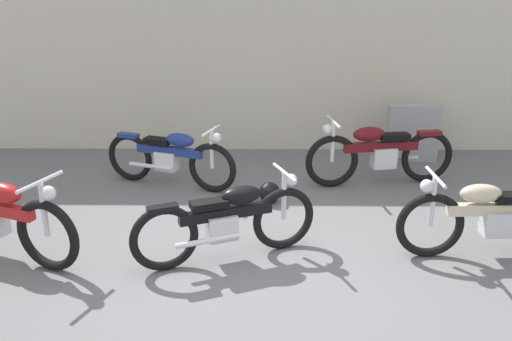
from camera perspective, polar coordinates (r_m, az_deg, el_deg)
The scene contains 8 objects.
ground_plane at distance 5.71m, azimuth -0.14°, elevation -10.15°, with size 40.00×40.00×0.00m, color slate.
building_wall at distance 9.11m, azimuth 0.17°, elevation 12.53°, with size 18.00×0.30×3.35m, color beige.
stone_marker at distance 9.00m, azimuth 15.53°, elevation 3.67°, with size 0.77×0.20×0.88m, color #9E9EA3.
helmet at distance 7.21m, azimuth 1.37°, elevation -2.23°, with size 0.27×0.27×0.27m, color black.
motorcycle_cream at distance 6.29m, azimuth 22.77°, elevation -4.38°, with size 2.02×0.56×0.91m.
motorcycle_blue at distance 7.73m, azimuth -8.61°, elevation 1.35°, with size 1.86×0.84×0.87m.
motorcycle_black at distance 5.76m, azimuth -2.87°, elevation -5.10°, with size 1.86×0.90×0.88m.
motorcycle_maroon at distance 7.88m, azimuth 12.33°, elevation 1.73°, with size 2.08×0.64×0.94m.
Camera 1 is at (0.06, -4.93, 2.88)m, focal length 39.60 mm.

